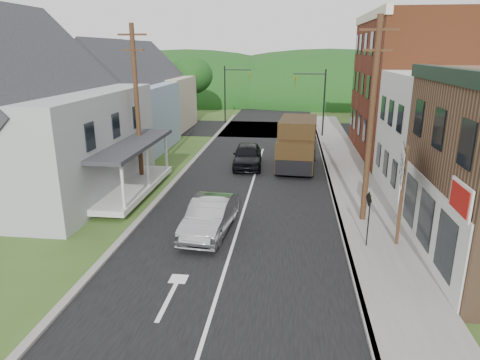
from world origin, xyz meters
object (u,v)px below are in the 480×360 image
(route_sign_cluster, at_px, (402,182))
(warning_sign, at_px, (369,211))
(silver_sedan, at_px, (210,217))
(delivery_van, at_px, (297,144))
(dark_sedan, at_px, (248,156))

(route_sign_cluster, relative_size, warning_sign, 1.77)
(silver_sedan, xyz_separation_m, warning_sign, (6.45, -0.76, 0.84))
(delivery_van, bearing_deg, route_sign_cluster, -67.78)
(route_sign_cluster, bearing_deg, warning_sign, -153.40)
(dark_sedan, distance_m, delivery_van, 3.40)
(silver_sedan, xyz_separation_m, route_sign_cluster, (7.64, -0.43, 1.99))
(warning_sign, bearing_deg, route_sign_cluster, 3.56)
(route_sign_cluster, bearing_deg, dark_sedan, 133.13)
(route_sign_cluster, bearing_deg, silver_sedan, -172.09)
(silver_sedan, bearing_deg, delivery_van, 75.84)
(delivery_van, bearing_deg, warning_sign, -73.54)
(silver_sedan, relative_size, route_sign_cluster, 1.15)
(delivery_van, distance_m, route_sign_cluster, 12.40)
(dark_sedan, bearing_deg, route_sign_cluster, -61.74)
(route_sign_cluster, distance_m, warning_sign, 1.69)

